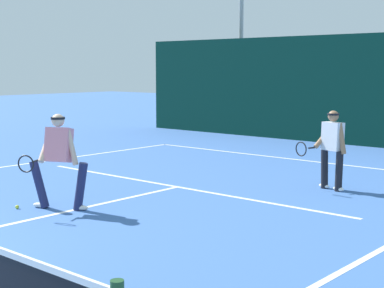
% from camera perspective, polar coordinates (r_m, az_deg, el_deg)
% --- Properties ---
extents(court_line_baseline_far, '(9.85, 0.10, 0.01)m').
position_cam_1_polar(court_line_baseline_far, '(16.04, 10.24, -1.50)').
color(court_line_baseline_far, white).
rests_on(court_line_baseline_far, ground_plane).
extents(court_line_service, '(8.03, 0.10, 0.01)m').
position_cam_1_polar(court_line_service, '(12.20, -1.40, -4.13)').
color(court_line_service, white).
rests_on(court_line_service, ground_plane).
extents(court_line_centre, '(0.10, 6.40, 0.01)m').
position_cam_1_polar(court_line_centre, '(10.10, -13.98, -6.76)').
color(court_line_centre, white).
rests_on(court_line_centre, ground_plane).
extents(player_near, '(1.05, 1.03, 1.65)m').
position_cam_1_polar(player_near, '(10.40, -12.70, -1.23)').
color(player_near, '#1E234C').
rests_on(player_near, ground_plane).
extents(player_far, '(0.90, 0.88, 1.59)m').
position_cam_1_polar(player_far, '(12.12, 13.26, -0.24)').
color(player_far, black).
rests_on(player_far, ground_plane).
extents(tennis_ball, '(0.07, 0.07, 0.07)m').
position_cam_1_polar(tennis_ball, '(10.77, -16.43, -5.81)').
color(tennis_ball, '#D1E033').
rests_on(tennis_ball, ground_plane).
extents(back_fence_windscreen, '(17.93, 0.12, 3.49)m').
position_cam_1_polar(back_fence_windscreen, '(19.25, 16.19, 4.98)').
color(back_fence_windscreen, '#083027').
rests_on(back_fence_windscreen, ground_plane).
extents(light_pole, '(0.55, 0.44, 8.16)m').
position_cam_1_polar(light_pole, '(24.23, 4.76, 13.22)').
color(light_pole, '#9EA39E').
rests_on(light_pole, ground_plane).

